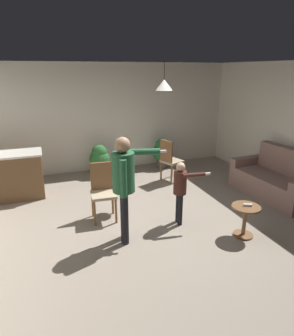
% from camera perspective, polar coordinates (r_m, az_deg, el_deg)
% --- Properties ---
extents(ground, '(7.68, 7.68, 0.00)m').
position_cam_1_polar(ground, '(5.23, 2.50, -10.25)').
color(ground, gray).
extents(wall_back, '(6.40, 0.10, 2.70)m').
position_cam_1_polar(wall_back, '(7.72, -6.61, 9.77)').
color(wall_back, silver).
rests_on(wall_back, ground).
extents(couch_floral, '(0.93, 1.84, 1.00)m').
position_cam_1_polar(couch_floral, '(6.64, 23.74, -2.27)').
color(couch_floral, '#8C6B60').
rests_on(couch_floral, ground).
extents(kitchen_counter, '(1.26, 0.66, 0.95)m').
position_cam_1_polar(kitchen_counter, '(6.53, -24.88, -1.40)').
color(kitchen_counter, brown).
rests_on(kitchen_counter, ground).
extents(side_table_by_couch, '(0.44, 0.44, 0.52)m').
position_cam_1_polar(side_table_by_couch, '(4.89, 18.52, -9.10)').
color(side_table_by_couch, brown).
rests_on(side_table_by_couch, ground).
extents(person_adult, '(0.84, 0.46, 1.64)m').
position_cam_1_polar(person_adult, '(4.26, -4.41, -2.15)').
color(person_adult, black).
rests_on(person_adult, ground).
extents(person_child, '(0.56, 0.36, 1.10)m').
position_cam_1_polar(person_child, '(4.90, 6.55, -3.58)').
color(person_child, black).
rests_on(person_child, ground).
extents(dining_chair_by_counter, '(0.45, 0.45, 1.00)m').
position_cam_1_polar(dining_chair_by_counter, '(5.17, -8.62, -4.10)').
color(dining_chair_by_counter, brown).
rests_on(dining_chair_by_counter, ground).
extents(dining_chair_near_wall, '(0.53, 0.53, 1.00)m').
position_cam_1_polar(dining_chair_near_wall, '(6.84, 4.46, 1.77)').
color(dining_chair_near_wall, brown).
rests_on(dining_chair_near_wall, ground).
extents(potted_plant_corner, '(0.52, 0.52, 0.80)m').
position_cam_1_polar(potted_plant_corner, '(7.85, 2.98, 3.22)').
color(potted_plant_corner, '#4C4742').
rests_on(potted_plant_corner, ground).
extents(potted_plant_by_wall, '(0.51, 0.51, 0.78)m').
position_cam_1_polar(potted_plant_by_wall, '(7.34, -9.17, 1.83)').
color(potted_plant_by_wall, '#B7B2AD').
rests_on(potted_plant_by_wall, ground).
extents(spare_remote_on_table, '(0.13, 0.08, 0.04)m').
position_cam_1_polar(spare_remote_on_table, '(4.81, 19.01, -6.83)').
color(spare_remote_on_table, white).
rests_on(spare_remote_on_table, side_table_by_couch).
extents(ceiling_light_pendant, '(0.32, 0.32, 0.55)m').
position_cam_1_polar(ceiling_light_pendant, '(5.69, 3.35, 15.86)').
color(ceiling_light_pendant, silver).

